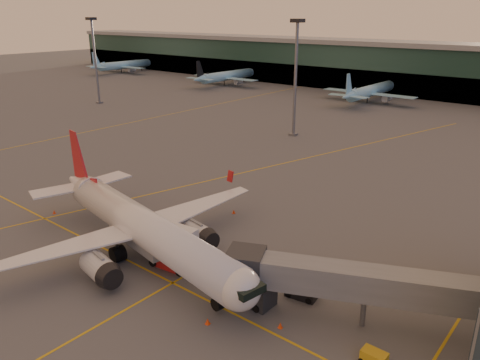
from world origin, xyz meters
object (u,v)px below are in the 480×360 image
Objects in this scene: main_airplane at (141,227)px; gpu_cart at (374,358)px; catering_truck at (171,244)px; pushback_tug at (302,291)px.

gpu_cart is (28.18, 0.30, -3.25)m from main_airplane.
pushback_tug is (14.55, 3.95, -2.04)m from catering_truck.
catering_truck is 1.94× the size of pushback_tug.
main_airplane is 19.44m from pushback_tug.
pushback_tug is at bearing 155.65° from gpu_cart.
main_airplane reaches higher than gpu_cart.
main_airplane is 4.27m from catering_truck.
gpu_cart is at bearing -8.07° from catering_truck.
main_airplane is 18.59× the size of gpu_cart.
catering_truck is at bearing 179.21° from gpu_cart.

